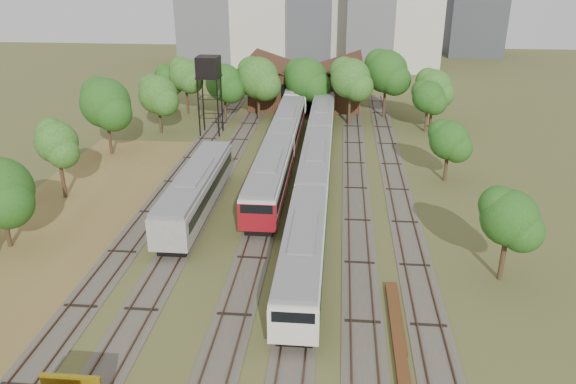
# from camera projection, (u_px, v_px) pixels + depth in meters

# --- Properties ---
(ground) EXTENTS (240.00, 240.00, 0.00)m
(ground) POSITION_uv_depth(u_px,v_px,m) (259.00, 350.00, 32.09)
(ground) COLOR #475123
(ground) RESTS_ON ground
(dry_grass_patch) EXTENTS (14.00, 60.00, 0.04)m
(dry_grass_patch) POSITION_uv_depth(u_px,v_px,m) (30.00, 265.00, 40.96)
(dry_grass_patch) COLOR brown
(dry_grass_patch) RESTS_ON ground
(tracks) EXTENTS (24.60, 80.00, 0.19)m
(tracks) POSITION_uv_depth(u_px,v_px,m) (288.00, 186.00, 55.10)
(tracks) COLOR #4C473D
(tracks) RESTS_ON ground
(railcar_red_set) EXTENTS (3.06, 34.58, 3.78)m
(railcar_red_set) POSITION_uv_depth(u_px,v_px,m) (280.00, 149.00, 59.48)
(railcar_red_set) COLOR black
(railcar_red_set) RESTS_ON ground
(railcar_green_set) EXTENTS (2.90, 52.07, 3.58)m
(railcar_green_set) POSITION_uv_depth(u_px,v_px,m) (315.00, 167.00, 54.70)
(railcar_green_set) COLOR black
(railcar_green_set) RESTS_ON ground
(railcar_rear) EXTENTS (3.12, 16.08, 3.86)m
(railcar_rear) POSITION_uv_depth(u_px,v_px,m) (299.00, 92.00, 84.50)
(railcar_rear) COLOR black
(railcar_rear) RESTS_ON ground
(old_grey_coach) EXTENTS (3.02, 18.00, 3.73)m
(old_grey_coach) POSITION_uv_depth(u_px,v_px,m) (197.00, 190.00, 48.78)
(old_grey_coach) COLOR black
(old_grey_coach) RESTS_ON ground
(water_tower) EXTENTS (2.81, 2.81, 9.74)m
(water_tower) POSITION_uv_depth(u_px,v_px,m) (208.00, 69.00, 68.38)
(water_tower) COLOR black
(water_tower) RESTS_ON ground
(rail_pile_near) EXTENTS (0.69, 10.29, 0.34)m
(rail_pile_near) POSITION_uv_depth(u_px,v_px,m) (397.00, 331.00, 33.43)
(rail_pile_near) COLOR brown
(rail_pile_near) RESTS_ON ground
(rail_pile_far) EXTENTS (0.47, 7.54, 0.25)m
(rail_pile_far) POSITION_uv_depth(u_px,v_px,m) (398.00, 316.00, 34.89)
(rail_pile_far) COLOR brown
(rail_pile_far) RESTS_ON ground
(maintenance_shed) EXTENTS (16.45, 11.55, 7.58)m
(maintenance_shed) POSITION_uv_depth(u_px,v_px,m) (306.00, 86.00, 84.32)
(maintenance_shed) COLOR #3C2116
(maintenance_shed) RESTS_ON ground
(tree_band_left) EXTENTS (8.26, 64.04, 8.70)m
(tree_band_left) POSITION_uv_depth(u_px,v_px,m) (61.00, 147.00, 50.08)
(tree_band_left) COLOR #382616
(tree_band_left) RESTS_ON ground
(tree_band_far) EXTENTS (38.26, 9.94, 9.32)m
(tree_band_far) POSITION_uv_depth(u_px,v_px,m) (308.00, 78.00, 76.03)
(tree_band_far) COLOR #382616
(tree_band_far) RESTS_ON ground
(tree_band_right) EXTENTS (4.60, 40.12, 6.63)m
(tree_band_right) POSITION_uv_depth(u_px,v_px,m) (452.00, 137.00, 55.12)
(tree_band_right) COLOR #382616
(tree_band_right) RESTS_ON ground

